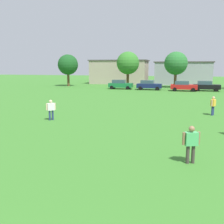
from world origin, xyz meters
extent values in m
plane|color=#387528|center=(0.00, 30.00, 0.00)|extent=(160.00, 160.00, 0.00)
cylinder|color=#3F3833|center=(4.87, 9.53, 0.40)|extent=(0.15, 0.15, 0.81)
cylinder|color=#3F3833|center=(5.10, 9.62, 0.40)|extent=(0.15, 0.15, 0.81)
cube|color=#4CB266|center=(4.98, 9.58, 1.09)|extent=(0.61, 0.48, 0.57)
cylinder|color=#936B4C|center=(4.67, 9.46, 1.11)|extent=(0.12, 0.12, 0.54)
cylinder|color=#936B4C|center=(5.30, 9.70, 1.11)|extent=(0.12, 0.12, 0.54)
sphere|color=#936B4C|center=(4.98, 9.58, 1.53)|extent=(0.25, 0.25, 0.25)
cylinder|color=navy|center=(7.15, 21.64, 0.40)|extent=(0.15, 0.15, 0.79)
cylinder|color=navy|center=(7.25, 21.85, 0.40)|extent=(0.15, 0.15, 0.79)
cube|color=yellow|center=(7.20, 21.74, 1.07)|extent=(0.50, 0.60, 0.56)
cylinder|color=tan|center=(7.06, 21.45, 1.09)|extent=(0.12, 0.12, 0.53)
cylinder|color=tan|center=(7.34, 22.04, 1.09)|extent=(0.12, 0.12, 0.53)
sphere|color=tan|center=(7.20, 21.74, 1.49)|extent=(0.25, 0.25, 0.25)
cylinder|color=navy|center=(-5.05, 16.49, 0.39)|extent=(0.15, 0.15, 0.77)
cylinder|color=navy|center=(-5.22, 16.34, 0.39)|extent=(0.15, 0.15, 0.77)
cube|color=white|center=(-5.13, 16.42, 1.05)|extent=(0.58, 0.56, 0.55)
cylinder|color=beige|center=(-4.90, 16.63, 1.07)|extent=(0.11, 0.11, 0.52)
cylinder|color=beige|center=(-5.37, 16.20, 1.07)|extent=(0.11, 0.11, 0.52)
sphere|color=beige|center=(-5.13, 16.42, 1.46)|extent=(0.24, 0.24, 0.24)
cube|color=#196B38|center=(-6.03, 44.96, 0.70)|extent=(4.30, 1.80, 0.76)
cube|color=#334756|center=(-6.38, 44.96, 1.38)|extent=(2.24, 1.58, 0.60)
cylinder|color=black|center=(-4.57, 45.86, 0.32)|extent=(0.64, 0.22, 0.64)
cylinder|color=black|center=(-4.57, 44.06, 0.32)|extent=(0.64, 0.22, 0.64)
cylinder|color=black|center=(-7.50, 45.86, 0.32)|extent=(0.64, 0.22, 0.64)
cylinder|color=black|center=(-7.50, 44.06, 0.32)|extent=(0.64, 0.22, 0.64)
cube|color=#141E4C|center=(-0.82, 44.63, 0.70)|extent=(4.30, 1.80, 0.76)
cube|color=#334756|center=(-1.17, 44.63, 1.38)|extent=(2.24, 1.58, 0.60)
cylinder|color=black|center=(0.64, 45.53, 0.32)|extent=(0.64, 0.22, 0.64)
cylinder|color=black|center=(0.64, 43.73, 0.32)|extent=(0.64, 0.22, 0.64)
cylinder|color=black|center=(-2.28, 45.53, 0.32)|extent=(0.64, 0.22, 0.64)
cylinder|color=black|center=(-2.28, 43.73, 0.32)|extent=(0.64, 0.22, 0.64)
cube|color=red|center=(5.03, 43.74, 0.70)|extent=(4.30, 1.80, 0.76)
cube|color=#334756|center=(4.68, 43.74, 1.38)|extent=(2.24, 1.58, 0.60)
cylinder|color=black|center=(6.49, 44.64, 0.32)|extent=(0.64, 0.22, 0.64)
cylinder|color=black|center=(6.49, 42.84, 0.32)|extent=(0.64, 0.22, 0.64)
cylinder|color=black|center=(3.57, 44.64, 0.32)|extent=(0.64, 0.22, 0.64)
cylinder|color=black|center=(3.57, 42.84, 0.32)|extent=(0.64, 0.22, 0.64)
cube|color=black|center=(8.72, 44.83, 0.70)|extent=(4.30, 1.80, 0.76)
cube|color=#334756|center=(8.37, 44.83, 1.38)|extent=(2.24, 1.58, 0.60)
cylinder|color=black|center=(10.18, 45.73, 0.32)|extent=(0.64, 0.22, 0.64)
cylinder|color=black|center=(10.18, 43.93, 0.32)|extent=(0.64, 0.22, 0.64)
cylinder|color=black|center=(7.26, 45.73, 0.32)|extent=(0.64, 0.22, 0.64)
cylinder|color=black|center=(7.26, 43.93, 0.32)|extent=(0.64, 0.22, 0.64)
cylinder|color=brown|center=(-18.14, 49.15, 1.32)|extent=(0.49, 0.49, 2.64)
sphere|color=#194C1E|center=(-18.14, 49.15, 4.41)|extent=(4.17, 4.17, 4.17)
cylinder|color=brown|center=(-5.74, 49.96, 1.41)|extent=(0.52, 0.52, 2.82)
sphere|color=#337528|center=(-5.74, 49.96, 4.71)|extent=(4.45, 4.45, 4.45)
cylinder|color=brown|center=(3.45, 50.45, 1.39)|extent=(0.51, 0.51, 2.78)
sphere|color=#286B2D|center=(3.45, 50.45, 4.65)|extent=(4.39, 4.39, 4.39)
cube|color=tan|center=(-9.64, 59.61, 2.64)|extent=(12.85, 7.04, 5.29)
cube|color=#4C4742|center=(-9.64, 59.61, 5.41)|extent=(13.36, 7.33, 0.24)
cube|color=#9999A3|center=(4.89, 59.61, 2.43)|extent=(12.05, 6.34, 4.85)
cube|color=#4C4742|center=(4.89, 59.61, 4.97)|extent=(12.53, 6.59, 0.24)
camera|label=1|loc=(4.43, -1.71, 4.14)|focal=42.13mm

